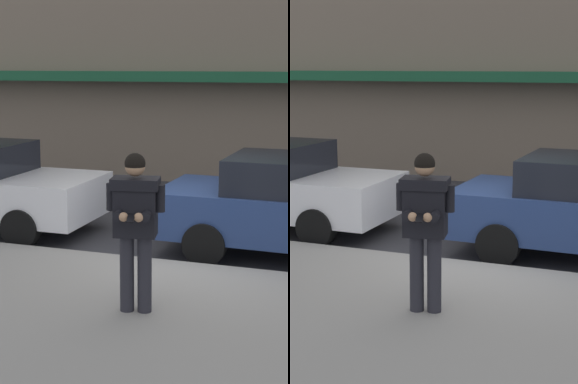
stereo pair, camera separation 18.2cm
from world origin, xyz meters
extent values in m
plane|color=#333338|center=(0.00, 0.00, 0.00)|extent=(80.00, 80.00, 0.00)
cube|color=gray|center=(1.00, -2.85, 0.07)|extent=(32.00, 5.30, 0.14)
cube|color=silver|center=(1.00, 0.05, 0.00)|extent=(28.00, 0.12, 0.01)
cylinder|color=black|center=(-2.80, 1.76, 0.32)|extent=(0.64, 0.23, 0.64)
cylinder|color=black|center=(-2.82, 0.05, 0.32)|extent=(0.64, 0.23, 0.64)
cylinder|color=black|center=(0.20, 1.85, 0.32)|extent=(0.65, 0.24, 0.64)
cylinder|color=black|center=(0.15, 0.14, 0.32)|extent=(0.65, 0.24, 0.64)
cylinder|color=#23232B|center=(0.03, -2.15, 0.58)|extent=(0.16, 0.16, 0.88)
cylinder|color=#23232B|center=(-0.17, -2.19, 0.58)|extent=(0.16, 0.16, 0.88)
cube|color=black|center=(-0.07, -2.17, 1.34)|extent=(0.51, 0.38, 0.64)
cube|color=black|center=(-0.07, -2.17, 1.61)|extent=(0.57, 0.43, 0.12)
cylinder|color=black|center=(0.20, -2.12, 1.45)|extent=(0.11, 0.11, 0.30)
cylinder|color=black|center=(0.11, -2.30, 1.30)|extent=(0.15, 0.31, 0.10)
sphere|color=tan|center=(0.07, -2.45, 1.30)|extent=(0.10, 0.10, 0.10)
cylinder|color=black|center=(-0.33, -2.22, 1.45)|extent=(0.11, 0.11, 0.30)
cylinder|color=black|center=(-0.18, -2.36, 1.30)|extent=(0.15, 0.31, 0.10)
sphere|color=tan|center=(-0.09, -2.48, 1.30)|extent=(0.10, 0.10, 0.10)
cube|color=black|center=(0.00, -2.50, 1.30)|extent=(0.10, 0.15, 0.07)
sphere|color=tan|center=(-0.06, -2.20, 1.80)|extent=(0.22, 0.22, 0.22)
sphere|color=black|center=(-0.06, -2.20, 1.83)|extent=(0.23, 0.23, 0.23)
camera|label=1|loc=(2.28, -8.61, 2.88)|focal=60.00mm
camera|label=2|loc=(2.45, -8.55, 2.88)|focal=60.00mm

